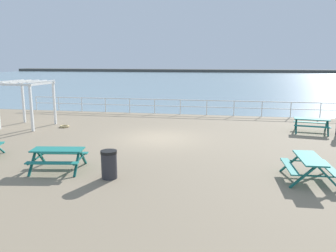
# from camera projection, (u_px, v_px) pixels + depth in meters

# --- Properties ---
(ground_plane) EXTENTS (30.00, 24.00, 0.20)m
(ground_plane) POSITION_uv_depth(u_px,v_px,m) (158.00, 140.00, 16.80)
(ground_plane) COLOR gray
(sea_band) EXTENTS (142.00, 90.00, 0.01)m
(sea_band) POSITION_uv_depth(u_px,v_px,m) (212.00, 80.00, 67.66)
(sea_band) COLOR gray
(sea_band) RESTS_ON ground
(distant_shoreline) EXTENTS (142.00, 6.00, 1.80)m
(distant_shoreline) POSITION_uv_depth(u_px,v_px,m) (219.00, 72.00, 109.14)
(distant_shoreline) COLOR #4C4C47
(distant_shoreline) RESTS_ON ground
(seaward_railing) EXTENTS (23.07, 0.07, 1.08)m
(seaward_railing) POSITION_uv_depth(u_px,v_px,m) (180.00, 104.00, 24.11)
(seaward_railing) COLOR white
(seaward_railing) RESTS_ON ground
(picnic_table_near_left) EXTENTS (2.01, 1.77, 0.80)m
(picnic_table_near_left) POSITION_uv_depth(u_px,v_px,m) (312.00, 122.00, 18.00)
(picnic_table_near_left) COLOR #1E7A70
(picnic_table_near_left) RESTS_ON ground
(picnic_table_near_right) EXTENTS (1.61, 1.86, 0.80)m
(picnic_table_near_right) POSITION_uv_depth(u_px,v_px,m) (309.00, 163.00, 10.81)
(picnic_table_near_right) COLOR #1E7A70
(picnic_table_near_right) RESTS_ON ground
(picnic_table_mid_centre) EXTENTS (2.02, 1.78, 0.80)m
(picnic_table_mid_centre) POSITION_uv_depth(u_px,v_px,m) (58.00, 154.00, 11.84)
(picnic_table_mid_centre) COLOR #1E7A70
(picnic_table_mid_centre) RESTS_ON ground
(lattice_pergola) EXTENTS (2.59, 2.71, 2.70)m
(lattice_pergola) POSITION_uv_depth(u_px,v_px,m) (26.00, 93.00, 19.37)
(lattice_pergola) COLOR white
(lattice_pergola) RESTS_ON ground
(litter_bin) EXTENTS (0.55, 0.55, 0.95)m
(litter_bin) POSITION_uv_depth(u_px,v_px,m) (109.00, 164.00, 11.02)
(litter_bin) COLOR #2D2D33
(litter_bin) RESTS_ON ground
(rope_coil) EXTENTS (0.55, 0.55, 0.11)m
(rope_coil) POSITION_uv_depth(u_px,v_px,m) (64.00, 126.00, 19.54)
(rope_coil) COLOR tan
(rope_coil) RESTS_ON ground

